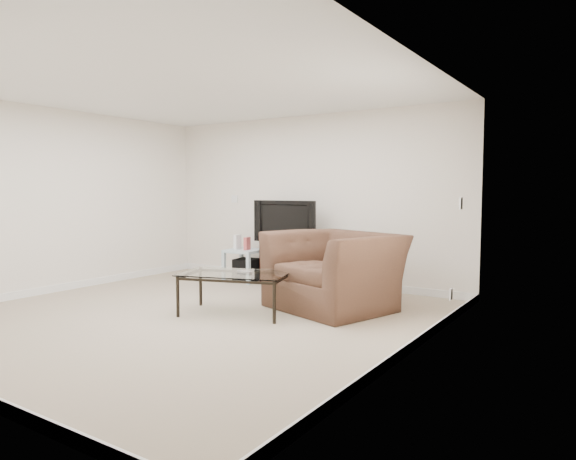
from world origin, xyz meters
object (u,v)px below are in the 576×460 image
Objects in this scene: side_table at (245,265)px; recliner at (334,258)px; tv_stand at (289,263)px; subwoofer at (247,270)px; coffee_table at (235,293)px; television at (288,221)px.

recliner is at bearing -23.39° from side_table.
recliner reaches higher than tv_stand.
subwoofer is 0.24× the size of recliner.
recliner reaches higher than coffee_table.
tv_stand is 1.74m from recliner.
television is 2.97× the size of subwoofer.
recliner is at bearing -36.07° from television.
recliner reaches higher than subwoofer.
recliner is 1.16× the size of coffee_table.
tv_stand is 0.54× the size of recliner.
coffee_table is at bearing -67.96° from tv_stand.
coffee_table is at bearing -72.25° from television.
side_table is 0.43× the size of coffee_table.
television is 2.11m from coffee_table.
recliner is at bearing -32.32° from tv_stand.
tv_stand is 0.75× the size of television.
subwoofer is 2.13m from coffee_table.
side_table is (-0.69, -0.21, -0.07)m from tv_stand.
coffee_table is at bearing -55.89° from subwoofer.
coffee_table is (0.53, -1.94, -0.08)m from tv_stand.
television is at bearing 159.76° from recliner.
recliner is at bearing -24.22° from subwoofer.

